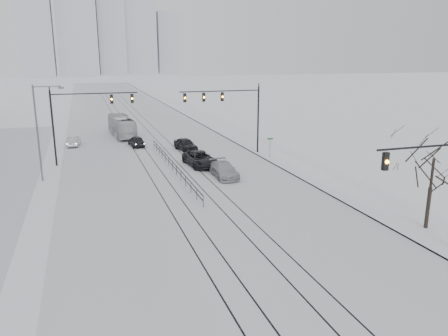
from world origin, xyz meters
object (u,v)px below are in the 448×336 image
(sedan_sb_outer, at_px, (74,141))
(box_truck, at_px, (122,126))
(traffic_mast_near, at_px, (439,180))
(sedan_nb_front, at_px, (200,159))
(sedan_nb_right, at_px, (224,170))
(sedan_nb_far, at_px, (186,144))
(bare_tree, at_px, (433,166))
(sedan_sb_inner, at_px, (136,141))

(sedan_sb_outer, relative_size, box_truck, 0.36)
(traffic_mast_near, bearing_deg, sedan_nb_front, 106.89)
(sedan_nb_right, xyz_separation_m, sedan_nb_far, (-0.72, 13.40, 0.04))
(traffic_mast_near, bearing_deg, sedan_sb_outer, 116.97)
(sedan_sb_outer, distance_m, sedan_nb_front, 20.23)
(sedan_nb_far, bearing_deg, bare_tree, -82.82)
(sedan_nb_front, bearing_deg, sedan_sb_inner, 106.52)
(sedan_nb_front, bearing_deg, traffic_mast_near, -78.78)
(sedan_sb_inner, bearing_deg, box_truck, -88.15)
(traffic_mast_near, xyz_separation_m, sedan_nb_far, (-7.23, 33.32, -3.80))
(traffic_mast_near, height_order, bare_tree, traffic_mast_near)
(bare_tree, height_order, sedan_nb_far, bare_tree)
(bare_tree, bearing_deg, sedan_sb_inner, 113.64)
(traffic_mast_near, distance_m, sedan_nb_right, 21.30)
(bare_tree, distance_m, sedan_sb_outer, 44.10)
(traffic_mast_near, height_order, sedan_sb_inner, traffic_mast_near)
(sedan_sb_inner, bearing_deg, bare_tree, 107.91)
(bare_tree, distance_m, sedan_nb_far, 32.03)
(bare_tree, relative_size, sedan_nb_front, 1.09)
(sedan_nb_front, relative_size, box_truck, 0.52)
(box_truck, bearing_deg, sedan_sb_outer, 34.98)
(sedan_nb_right, height_order, box_truck, box_truck)
(sedan_nb_front, height_order, sedan_nb_far, sedan_nb_front)
(traffic_mast_near, xyz_separation_m, box_truck, (-13.88, 45.92, -3.07))
(sedan_sb_outer, bearing_deg, sedan_nb_front, 136.83)
(traffic_mast_near, height_order, box_truck, traffic_mast_near)
(box_truck, bearing_deg, sedan_nb_right, 101.53)
(sedan_sb_inner, xyz_separation_m, sedan_nb_right, (6.28, -17.80, 0.03))
(bare_tree, xyz_separation_m, box_truck, (-16.29, 42.92, -3.00))
(sedan_sb_outer, height_order, box_truck, box_truck)
(sedan_nb_right, relative_size, sedan_nb_far, 1.11)
(sedan_sb_inner, height_order, box_truck, box_truck)
(sedan_nb_front, xyz_separation_m, box_truck, (-6.30, 20.98, 0.71))
(bare_tree, xyz_separation_m, sedan_nb_front, (-9.99, 21.94, -3.71))
(bare_tree, relative_size, sedan_nb_far, 1.37)
(bare_tree, bearing_deg, sedan_nb_front, 114.48)
(sedan_nb_far, height_order, box_truck, box_truck)
(traffic_mast_near, relative_size, box_truck, 0.66)
(box_truck, bearing_deg, sedan_sb_inner, 93.28)
(sedan_sb_inner, relative_size, sedan_nb_far, 0.91)
(sedan_sb_outer, bearing_deg, sedan_nb_far, 158.74)
(traffic_mast_near, distance_m, box_truck, 48.07)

